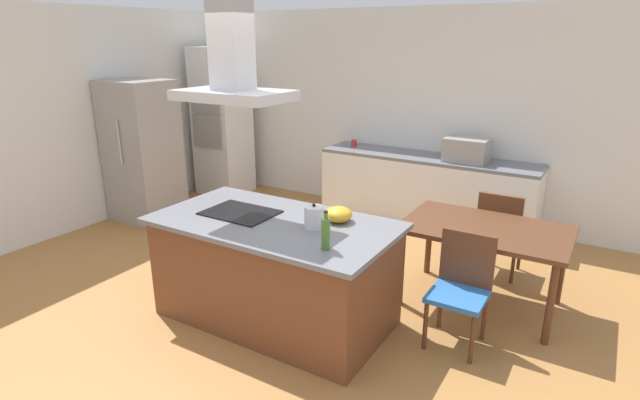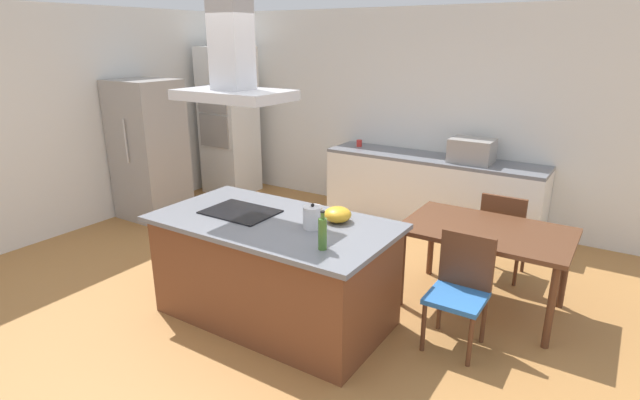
# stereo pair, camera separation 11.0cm
# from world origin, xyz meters

# --- Properties ---
(ground) EXTENTS (16.00, 16.00, 0.00)m
(ground) POSITION_xyz_m (0.00, 1.50, 0.00)
(ground) COLOR #AD753D
(wall_back) EXTENTS (7.20, 0.10, 2.70)m
(wall_back) POSITION_xyz_m (0.00, 3.25, 1.35)
(wall_back) COLOR white
(wall_back) RESTS_ON ground
(wall_left) EXTENTS (0.10, 8.80, 2.70)m
(wall_left) POSITION_xyz_m (-3.45, 1.00, 1.35)
(wall_left) COLOR white
(wall_left) RESTS_ON ground
(kitchen_island) EXTENTS (2.01, 1.08, 0.90)m
(kitchen_island) POSITION_xyz_m (0.00, 0.00, 0.45)
(kitchen_island) COLOR brown
(kitchen_island) RESTS_ON ground
(cooktop) EXTENTS (0.60, 0.44, 0.01)m
(cooktop) POSITION_xyz_m (-0.35, 0.00, 0.91)
(cooktop) COLOR black
(cooktop) RESTS_ON kitchen_island
(tea_kettle) EXTENTS (0.20, 0.15, 0.20)m
(tea_kettle) POSITION_xyz_m (0.37, 0.04, 0.99)
(tea_kettle) COLOR silver
(tea_kettle) RESTS_ON kitchen_island
(olive_oil_bottle) EXTENTS (0.06, 0.06, 0.29)m
(olive_oil_bottle) POSITION_xyz_m (0.66, -0.27, 1.02)
(olive_oil_bottle) COLOR #47722D
(olive_oil_bottle) RESTS_ON kitchen_island
(mixing_bowl) EXTENTS (0.22, 0.22, 0.12)m
(mixing_bowl) POSITION_xyz_m (0.46, 0.26, 0.96)
(mixing_bowl) COLOR gold
(mixing_bowl) RESTS_ON kitchen_island
(back_counter) EXTENTS (2.74, 0.62, 0.90)m
(back_counter) POSITION_xyz_m (0.29, 2.88, 0.45)
(back_counter) COLOR white
(back_counter) RESTS_ON ground
(countertop_microwave) EXTENTS (0.50, 0.38, 0.28)m
(countertop_microwave) POSITION_xyz_m (0.77, 2.88, 1.04)
(countertop_microwave) COLOR #9E9993
(countertop_microwave) RESTS_ON back_counter
(coffee_mug_red) EXTENTS (0.08, 0.08, 0.09)m
(coffee_mug_red) POSITION_xyz_m (-0.79, 2.94, 0.95)
(coffee_mug_red) COLOR red
(coffee_mug_red) RESTS_ON back_counter
(wall_oven_stack) EXTENTS (0.70, 0.66, 2.20)m
(wall_oven_stack) POSITION_xyz_m (-2.90, 2.65, 1.10)
(wall_oven_stack) COLOR white
(wall_oven_stack) RESTS_ON ground
(refrigerator) EXTENTS (0.80, 0.73, 1.82)m
(refrigerator) POSITION_xyz_m (-2.98, 1.19, 0.91)
(refrigerator) COLOR #9E9993
(refrigerator) RESTS_ON ground
(dining_table) EXTENTS (1.40, 0.90, 0.75)m
(dining_table) POSITION_xyz_m (1.44, 1.16, 0.67)
(dining_table) COLOR #59331E
(dining_table) RESTS_ON ground
(chair_facing_island) EXTENTS (0.42, 0.42, 0.89)m
(chair_facing_island) POSITION_xyz_m (1.44, 0.49, 0.51)
(chair_facing_island) COLOR #2D6BB7
(chair_facing_island) RESTS_ON ground
(chair_facing_back_wall) EXTENTS (0.42, 0.42, 0.89)m
(chair_facing_back_wall) POSITION_xyz_m (1.44, 1.82, 0.51)
(chair_facing_back_wall) COLOR #2D6BB7
(chair_facing_back_wall) RESTS_ON ground
(range_hood) EXTENTS (0.90, 0.55, 0.78)m
(range_hood) POSITION_xyz_m (-0.35, 0.00, 2.10)
(range_hood) COLOR #ADADB2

